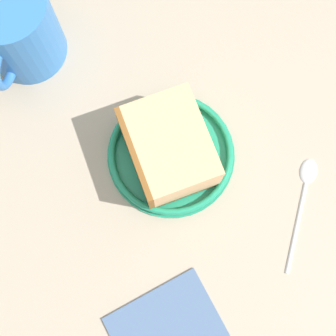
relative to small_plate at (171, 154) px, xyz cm
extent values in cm
cube|color=tan|center=(5.31, 1.48, -2.58)|extent=(140.20, 140.20, 3.79)
cylinder|color=#1E8C66|center=(0.00, 0.00, -0.37)|extent=(14.75, 14.75, 0.63)
torus|color=#1E8C66|center=(0.00, 0.00, 0.32)|extent=(14.33, 14.33, 0.76)
cube|color=brown|center=(0.00, 0.00, 0.24)|extent=(12.99, 12.01, 0.60)
cube|color=#EAB27F|center=(0.00, 0.00, 3.26)|extent=(12.99, 12.01, 5.44)
cube|color=brown|center=(2.13, 3.57, 3.26)|extent=(9.35, 5.90, 5.44)
cylinder|color=#3372BF|center=(21.81, 0.41, 4.36)|extent=(9.23, 9.23, 10.09)
cylinder|color=#47230F|center=(21.81, 0.41, 7.86)|extent=(8.12, 8.12, 0.40)
torus|color=#3372BF|center=(19.81, 4.57, 4.36)|extent=(3.35, 5.43, 5.51)
ellipsoid|color=silver|center=(-13.55, -8.43, -0.28)|extent=(3.03, 3.55, 0.80)
cylinder|color=silver|center=(-16.23, -2.26, -0.43)|extent=(4.63, 9.78, 0.50)
camera|label=1|loc=(-8.17, 10.73, 52.50)|focal=50.55mm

